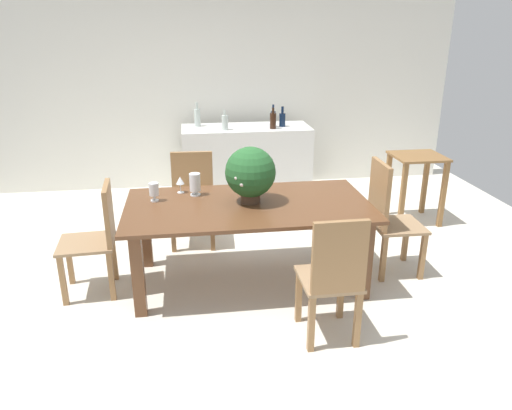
% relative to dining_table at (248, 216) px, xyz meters
% --- Properties ---
extents(ground_plane, '(7.04, 7.04, 0.00)m').
position_rel_dining_table_xyz_m(ground_plane, '(0.00, 0.29, -0.62)').
color(ground_plane, silver).
extents(back_wall, '(6.40, 0.10, 2.60)m').
position_rel_dining_table_xyz_m(back_wall, '(0.00, 2.89, 0.68)').
color(back_wall, silver).
rests_on(back_wall, ground).
extents(dining_table, '(2.07, 1.10, 0.73)m').
position_rel_dining_table_xyz_m(dining_table, '(0.00, 0.00, 0.00)').
color(dining_table, brown).
rests_on(dining_table, ground).
extents(chair_foot_end, '(0.45, 0.46, 1.05)m').
position_rel_dining_table_xyz_m(chair_foot_end, '(1.25, 0.00, -0.05)').
color(chair_foot_end, olive).
rests_on(chair_foot_end, ground).
extents(chair_head_end, '(0.48, 0.46, 0.95)m').
position_rel_dining_table_xyz_m(chair_head_end, '(-1.26, 0.01, -0.10)').
color(chair_head_end, olive).
rests_on(chair_head_end, ground).
extents(chair_far_left, '(0.49, 0.48, 0.93)m').
position_rel_dining_table_xyz_m(chair_far_left, '(-0.46, 0.97, -0.10)').
color(chair_far_left, olive).
rests_on(chair_far_left, ground).
extents(chair_near_right, '(0.41, 0.45, 0.98)m').
position_rel_dining_table_xyz_m(chair_near_right, '(0.47, -0.97, -0.09)').
color(chair_near_right, olive).
rests_on(chair_near_right, ground).
extents(flower_centerpiece, '(0.43, 0.43, 0.48)m').
position_rel_dining_table_xyz_m(flower_centerpiece, '(0.02, 0.04, 0.37)').
color(flower_centerpiece, '#4C3828').
rests_on(flower_centerpiece, dining_table).
extents(crystal_vase_left, '(0.10, 0.10, 0.20)m').
position_rel_dining_table_xyz_m(crystal_vase_left, '(-0.44, 0.28, 0.22)').
color(crystal_vase_left, silver).
rests_on(crystal_vase_left, dining_table).
extents(crystal_vase_center_near, '(0.08, 0.08, 0.16)m').
position_rel_dining_table_xyz_m(crystal_vase_center_near, '(-0.79, 0.18, 0.21)').
color(crystal_vase_center_near, silver).
rests_on(crystal_vase_center_near, dining_table).
extents(wine_glass, '(0.07, 0.07, 0.15)m').
position_rel_dining_table_xyz_m(wine_glass, '(-0.57, 0.37, 0.22)').
color(wine_glass, silver).
rests_on(wine_glass, dining_table).
extents(kitchen_counter, '(1.64, 0.66, 0.92)m').
position_rel_dining_table_xyz_m(kitchen_counter, '(0.26, 2.31, -0.16)').
color(kitchen_counter, silver).
rests_on(kitchen_counter, ground).
extents(wine_bottle_amber, '(0.08, 0.08, 0.25)m').
position_rel_dining_table_xyz_m(wine_bottle_amber, '(-0.02, 2.17, 0.40)').
color(wine_bottle_amber, '#B2BFB7').
rests_on(wine_bottle_amber, kitchen_counter).
extents(wine_bottle_green, '(0.08, 0.08, 0.30)m').
position_rel_dining_table_xyz_m(wine_bottle_green, '(-0.35, 2.44, 0.42)').
color(wine_bottle_green, '#B2BFB7').
rests_on(wine_bottle_green, kitchen_counter).
extents(wine_bottle_dark, '(0.08, 0.08, 0.26)m').
position_rel_dining_table_xyz_m(wine_bottle_dark, '(0.73, 2.28, 0.39)').
color(wine_bottle_dark, '#0F1E38').
rests_on(wine_bottle_dark, kitchen_counter).
extents(wine_bottle_clear, '(0.08, 0.08, 0.26)m').
position_rel_dining_table_xyz_m(wine_bottle_clear, '(0.59, 2.16, 0.40)').
color(wine_bottle_clear, black).
rests_on(wine_bottle_clear, kitchen_counter).
extents(wine_bottle_tall, '(0.06, 0.06, 0.28)m').
position_rel_dining_table_xyz_m(wine_bottle_tall, '(0.61, 2.27, 0.41)').
color(wine_bottle_tall, '#0F1E38').
rests_on(wine_bottle_tall, kitchen_counter).
extents(side_table, '(0.55, 0.52, 0.78)m').
position_rel_dining_table_xyz_m(side_table, '(2.07, 1.15, -0.05)').
color(side_table, brown).
rests_on(side_table, ground).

